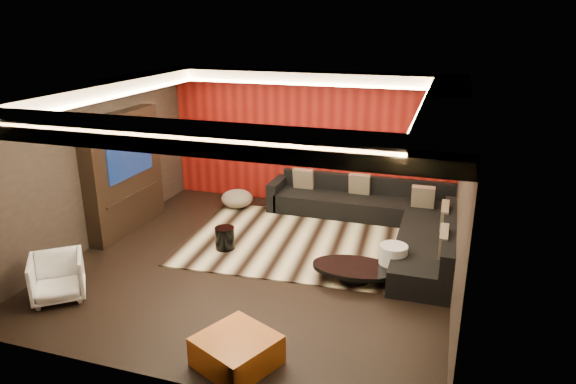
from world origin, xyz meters
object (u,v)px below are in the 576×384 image
(armchair, at_px, (57,277))
(coffee_table, at_px, (354,273))
(orange_ottoman, at_px, (237,351))
(drum_stool, at_px, (225,238))
(sectional_sofa, at_px, (383,219))
(white_side_table, at_px, (393,261))

(armchair, bearing_deg, coffee_table, -14.02)
(coffee_table, relative_size, orange_ottoman, 1.61)
(coffee_table, bearing_deg, armchair, -155.37)
(drum_stool, bearing_deg, orange_ottoman, -63.10)
(orange_ottoman, distance_m, sectional_sofa, 4.49)
(armchair, relative_size, sectional_sofa, 0.19)
(orange_ottoman, xyz_separation_m, sectional_sofa, (1.06, 4.36, 0.08))
(orange_ottoman, bearing_deg, drum_stool, 116.90)
(drum_stool, bearing_deg, coffee_table, -9.74)
(coffee_table, relative_size, drum_stool, 3.31)
(sectional_sofa, bearing_deg, drum_stool, -147.22)
(coffee_table, xyz_separation_m, orange_ottoman, (-0.91, -2.38, 0.05))
(coffee_table, xyz_separation_m, armchair, (-3.90, -1.79, 0.19))
(coffee_table, distance_m, sectional_sofa, 2.00)
(armchair, height_order, sectional_sofa, sectional_sofa)
(drum_stool, relative_size, orange_ottoman, 0.49)
(drum_stool, xyz_separation_m, white_side_table, (2.85, -0.12, 0.05))
(white_side_table, bearing_deg, armchair, -154.99)
(orange_ottoman, height_order, armchair, armchair)
(drum_stool, distance_m, orange_ottoman, 3.11)
(orange_ottoman, bearing_deg, sectional_sofa, 76.39)
(orange_ottoman, height_order, sectional_sofa, sectional_sofa)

